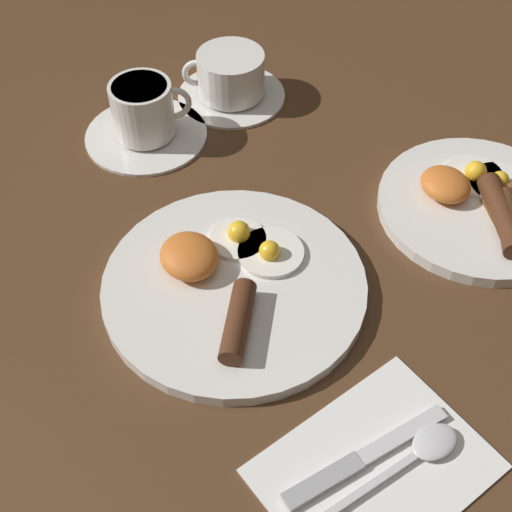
# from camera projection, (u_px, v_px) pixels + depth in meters

# --- Properties ---
(ground_plane) EXTENTS (3.00, 3.00, 0.00)m
(ground_plane) POSITION_uv_depth(u_px,v_px,m) (235.00, 290.00, 0.78)
(ground_plane) COLOR #4C301C
(breakfast_plate_near) EXTENTS (0.29, 0.29, 0.05)m
(breakfast_plate_near) POSITION_uv_depth(u_px,v_px,m) (232.00, 282.00, 0.77)
(breakfast_plate_near) COLOR silver
(breakfast_plate_near) RESTS_ON ground_plane
(breakfast_plate_far) EXTENTS (0.24, 0.24, 0.04)m
(breakfast_plate_far) POSITION_uv_depth(u_px,v_px,m) (482.00, 204.00, 0.85)
(breakfast_plate_far) COLOR silver
(breakfast_plate_far) RESTS_ON ground_plane
(teacup_near) EXTENTS (0.16, 0.16, 0.08)m
(teacup_near) POSITION_uv_depth(u_px,v_px,m) (144.00, 117.00, 0.93)
(teacup_near) COLOR silver
(teacup_near) RESTS_ON ground_plane
(teacup_far) EXTENTS (0.15, 0.15, 0.07)m
(teacup_far) POSITION_uv_depth(u_px,v_px,m) (230.00, 79.00, 0.99)
(teacup_far) COLOR silver
(teacup_far) RESTS_ON ground_plane
(napkin) EXTENTS (0.17, 0.22, 0.01)m
(napkin) POSITION_uv_depth(u_px,v_px,m) (375.00, 468.00, 0.64)
(napkin) COLOR white
(napkin) RESTS_ON ground_plane
(knife) EXTENTS (0.02, 0.18, 0.01)m
(knife) POSITION_uv_depth(u_px,v_px,m) (358.00, 461.00, 0.64)
(knife) COLOR silver
(knife) RESTS_ON napkin
(spoon) EXTENTS (0.03, 0.17, 0.01)m
(spoon) POSITION_uv_depth(u_px,v_px,m) (420.00, 452.00, 0.64)
(spoon) COLOR silver
(spoon) RESTS_ON napkin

